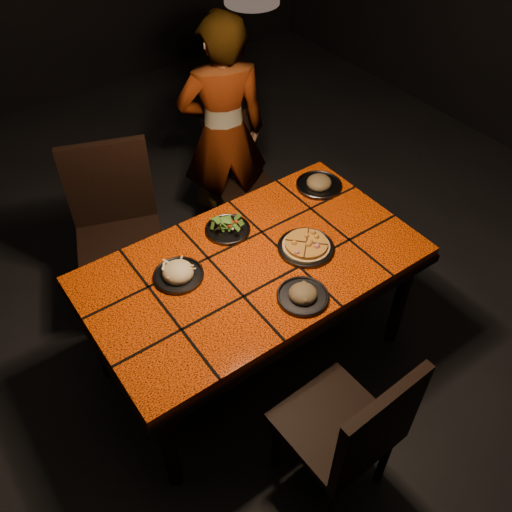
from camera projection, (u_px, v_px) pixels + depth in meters
room_shell at (253, 124)px, 2.05m from camera, size 6.04×7.04×3.08m
dining_table at (253, 274)px, 2.63m from camera, size 1.62×0.92×0.75m
chair_near at (353, 431)px, 2.18m from camera, size 0.45×0.45×0.95m
chair_far_left at (117, 222)px, 3.02m from camera, size 0.60×0.60×1.04m
chair_far_right at (236, 167)px, 3.61m from camera, size 0.43×0.43×0.82m
diner at (223, 134)px, 3.36m from camera, size 0.64×0.53×1.52m
plate_pizza at (306, 246)px, 2.63m from camera, size 0.33×0.33×0.04m
plate_pasta at (178, 273)px, 2.50m from camera, size 0.24×0.24×0.08m
plate_salad at (228, 227)px, 2.72m from camera, size 0.23×0.23×0.07m
plate_mushroom_a at (303, 295)px, 2.41m from camera, size 0.24×0.24×0.08m
plate_mushroom_b at (319, 183)px, 2.99m from camera, size 0.25×0.25×0.08m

